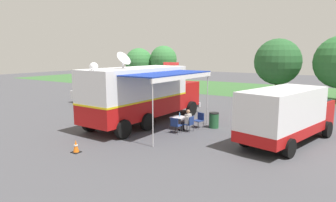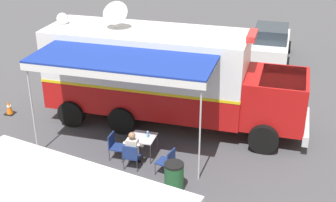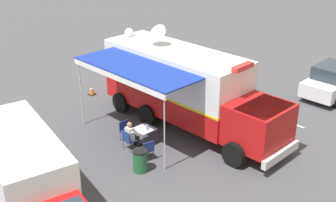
{
  "view_description": "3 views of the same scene",
  "coord_description": "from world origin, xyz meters",
  "px_view_note": "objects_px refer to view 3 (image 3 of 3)",
  "views": [
    {
      "loc": [
        11.38,
        -13.64,
        4.38
      ],
      "look_at": [
        2.1,
        0.28,
        1.66
      ],
      "focal_mm": 31.92,
      "sensor_mm": 36.0,
      "label": 1
    },
    {
      "loc": [
        14.88,
        4.75,
        8.06
      ],
      "look_at": [
        0.3,
        0.89,
        1.01
      ],
      "focal_mm": 49.08,
      "sensor_mm": 36.0,
      "label": 2
    },
    {
      "loc": [
        13.47,
        12.66,
        9.28
      ],
      "look_at": [
        0.6,
        0.13,
        1.22
      ],
      "focal_mm": 45.93,
      "sensor_mm": 36.0,
      "label": 3
    }
  ],
  "objects_px": {
    "car_behind_truck": "(333,80)",
    "command_truck": "(186,87)",
    "folding_table": "(144,130)",
    "water_bottle": "(147,127)",
    "seated_responder": "(132,134)",
    "trash_bin": "(140,161)",
    "folding_chair_beside_table": "(126,129)",
    "folding_chair_spare_by_truck": "(147,149)",
    "support_truck": "(27,178)",
    "folding_chair_at_table": "(128,139)",
    "traffic_cone": "(92,90)"
  },
  "relations": [
    {
      "from": "command_truck",
      "to": "trash_bin",
      "type": "relative_size",
      "value": 10.48
    },
    {
      "from": "support_truck",
      "to": "command_truck",
      "type": "bearing_deg",
      "value": -175.91
    },
    {
      "from": "folding_table",
      "to": "water_bottle",
      "type": "height_order",
      "value": "water_bottle"
    },
    {
      "from": "traffic_cone",
      "to": "seated_responder",
      "type": "bearing_deg",
      "value": 69.01
    },
    {
      "from": "seated_responder",
      "to": "support_truck",
      "type": "bearing_deg",
      "value": 8.89
    },
    {
      "from": "folding_chair_beside_table",
      "to": "folding_chair_spare_by_truck",
      "type": "height_order",
      "value": "same"
    },
    {
      "from": "trash_bin",
      "to": "traffic_cone",
      "type": "xyz_separation_m",
      "value": [
        -3.19,
        -7.42,
        -0.18
      ]
    },
    {
      "from": "water_bottle",
      "to": "command_truck",
      "type": "bearing_deg",
      "value": -178.5
    },
    {
      "from": "support_truck",
      "to": "car_behind_truck",
      "type": "xyz_separation_m",
      "value": [
        -16.38,
        2.73,
        -0.51
      ]
    },
    {
      "from": "command_truck",
      "to": "folding_chair_spare_by_truck",
      "type": "relative_size",
      "value": 10.96
    },
    {
      "from": "water_bottle",
      "to": "seated_responder",
      "type": "relative_size",
      "value": 0.18
    },
    {
      "from": "water_bottle",
      "to": "seated_responder",
      "type": "height_order",
      "value": "seated_responder"
    },
    {
      "from": "folding_chair_beside_table",
      "to": "trash_bin",
      "type": "distance_m",
      "value": 2.59
    },
    {
      "from": "folding_chair_spare_by_truck",
      "to": "support_truck",
      "type": "bearing_deg",
      "value": -4.12
    },
    {
      "from": "folding_chair_at_table",
      "to": "support_truck",
      "type": "height_order",
      "value": "support_truck"
    },
    {
      "from": "command_truck",
      "to": "trash_bin",
      "type": "distance_m",
      "value": 4.55
    },
    {
      "from": "traffic_cone",
      "to": "support_truck",
      "type": "bearing_deg",
      "value": 42.01
    },
    {
      "from": "folding_chair_spare_by_truck",
      "to": "trash_bin",
      "type": "relative_size",
      "value": 0.96
    },
    {
      "from": "folding_chair_beside_table",
      "to": "water_bottle",
      "type": "bearing_deg",
      "value": 109.31
    },
    {
      "from": "folding_chair_at_table",
      "to": "car_behind_truck",
      "type": "height_order",
      "value": "car_behind_truck"
    },
    {
      "from": "folding_chair_at_table",
      "to": "water_bottle",
      "type": "bearing_deg",
      "value": 161.11
    },
    {
      "from": "command_truck",
      "to": "folding_table",
      "type": "relative_size",
      "value": 11.71
    },
    {
      "from": "folding_chair_at_table",
      "to": "folding_chair_spare_by_truck",
      "type": "relative_size",
      "value": 1.0
    },
    {
      "from": "trash_bin",
      "to": "traffic_cone",
      "type": "distance_m",
      "value": 8.08
    },
    {
      "from": "command_truck",
      "to": "seated_responder",
      "type": "relative_size",
      "value": 7.63
    },
    {
      "from": "traffic_cone",
      "to": "command_truck",
      "type": "bearing_deg",
      "value": 98.38
    },
    {
      "from": "seated_responder",
      "to": "traffic_cone",
      "type": "bearing_deg",
      "value": -110.99
    },
    {
      "from": "folding_chair_at_table",
      "to": "support_truck",
      "type": "xyz_separation_m",
      "value": [
        4.97,
        0.81,
        0.87
      ]
    },
    {
      "from": "folding_table",
      "to": "folding_chair_beside_table",
      "type": "relative_size",
      "value": 0.94
    },
    {
      "from": "trash_bin",
      "to": "support_truck",
      "type": "height_order",
      "value": "support_truck"
    },
    {
      "from": "command_truck",
      "to": "folding_chair_spare_by_truck",
      "type": "height_order",
      "value": "command_truck"
    },
    {
      "from": "folding_chair_at_table",
      "to": "folding_chair_spare_by_truck",
      "type": "height_order",
      "value": "same"
    },
    {
      "from": "folding_chair_spare_by_truck",
      "to": "car_behind_truck",
      "type": "distance_m",
      "value": 11.67
    },
    {
      "from": "folding_chair_at_table",
      "to": "traffic_cone",
      "type": "xyz_separation_m",
      "value": [
        -2.44,
        -5.87,
        -0.23
      ]
    },
    {
      "from": "water_bottle",
      "to": "support_truck",
      "type": "bearing_deg",
      "value": 5.21
    },
    {
      "from": "water_bottle",
      "to": "car_behind_truck",
      "type": "distance_m",
      "value": 11.08
    },
    {
      "from": "folding_chair_beside_table",
      "to": "traffic_cone",
      "type": "xyz_separation_m",
      "value": [
        -1.97,
        -5.14,
        -0.23
      ]
    },
    {
      "from": "folding_chair_spare_by_truck",
      "to": "support_truck",
      "type": "xyz_separation_m",
      "value": [
        4.97,
        -0.36,
        0.87
      ]
    },
    {
      "from": "water_bottle",
      "to": "folding_chair_spare_by_truck",
      "type": "height_order",
      "value": "water_bottle"
    },
    {
      "from": "support_truck",
      "to": "folding_chair_at_table",
      "type": "bearing_deg",
      "value": -170.74
    },
    {
      "from": "folding_table",
      "to": "car_behind_truck",
      "type": "distance_m",
      "value": 11.15
    },
    {
      "from": "folding_chair_at_table",
      "to": "trash_bin",
      "type": "height_order",
      "value": "trash_bin"
    },
    {
      "from": "command_truck",
      "to": "folding_chair_beside_table",
      "type": "distance_m",
      "value": 3.34
    },
    {
      "from": "folding_chair_spare_by_truck",
      "to": "traffic_cone",
      "type": "distance_m",
      "value": 7.45
    },
    {
      "from": "seated_responder",
      "to": "trash_bin",
      "type": "height_order",
      "value": "seated_responder"
    },
    {
      "from": "command_truck",
      "to": "support_truck",
      "type": "bearing_deg",
      "value": 4.09
    },
    {
      "from": "trash_bin",
      "to": "command_truck",
      "type": "bearing_deg",
      "value": -161.88
    },
    {
      "from": "car_behind_truck",
      "to": "command_truck",
      "type": "bearing_deg",
      "value": -22.4
    },
    {
      "from": "folding_table",
      "to": "traffic_cone",
      "type": "relative_size",
      "value": 1.4
    },
    {
      "from": "seated_responder",
      "to": "folding_chair_at_table",
      "type": "bearing_deg",
      "value": -1.04
    }
  ]
}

